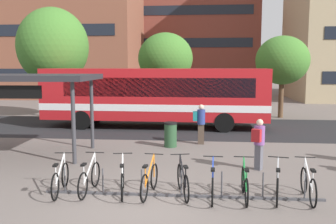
# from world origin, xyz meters

# --- Properties ---
(ground) EXTENTS (200.00, 200.00, 0.00)m
(ground) POSITION_xyz_m (0.00, 0.00, 0.00)
(ground) COLOR #6B605B
(bus_lane_asphalt) EXTENTS (80.00, 7.20, 0.01)m
(bus_lane_asphalt) POSITION_xyz_m (0.00, 11.19, 0.00)
(bus_lane_asphalt) COLOR #232326
(bus_lane_asphalt) RESTS_ON ground
(city_bus) EXTENTS (12.08, 2.83, 3.20)m
(city_bus) POSITION_xyz_m (-1.25, 11.19, 1.78)
(city_bus) COLOR red
(city_bus) RESTS_ON ground
(bike_rack) EXTENTS (7.19, 0.08, 0.70)m
(bike_rack) POSITION_xyz_m (0.85, 0.50, 0.09)
(bike_rack) COLOR #47474C
(bike_rack) RESTS_ON ground
(parked_bicycle_white_0) EXTENTS (0.52, 1.72, 0.99)m
(parked_bicycle_white_0) POSITION_xyz_m (-2.33, 0.45, 0.38)
(parked_bicycle_white_0) COLOR black
(parked_bicycle_white_0) RESTS_ON ground
(parked_bicycle_white_1) EXTENTS (0.52, 1.72, 0.99)m
(parked_bicycle_white_1) POSITION_xyz_m (-1.58, 0.57, 0.38)
(parked_bicycle_white_1) COLOR black
(parked_bicycle_white_1) RESTS_ON ground
(parked_bicycle_white_2) EXTENTS (0.53, 1.70, 0.99)m
(parked_bicycle_white_2) POSITION_xyz_m (-0.69, 0.55, 0.38)
(parked_bicycle_white_2) COLOR black
(parked_bicycle_white_2) RESTS_ON ground
(parked_bicycle_orange_3) EXTENTS (0.52, 1.72, 0.99)m
(parked_bicycle_orange_3) POSITION_xyz_m (0.02, 0.55, 0.38)
(parked_bicycle_orange_3) COLOR black
(parked_bicycle_orange_3) RESTS_ON ground
(parked_bicycle_black_4) EXTENTS (0.57, 1.69, 0.99)m
(parked_bicycle_black_4) POSITION_xyz_m (0.89, 0.58, 0.38)
(parked_bicycle_black_4) COLOR black
(parked_bicycle_black_4) RESTS_ON ground
(parked_bicycle_blue_5) EXTENTS (0.52, 1.72, 0.99)m
(parked_bicycle_blue_5) POSITION_xyz_m (1.65, 0.41, 0.38)
(parked_bicycle_blue_5) COLOR black
(parked_bicycle_blue_5) RESTS_ON ground
(parked_bicycle_green_6) EXTENTS (0.52, 1.72, 0.99)m
(parked_bicycle_green_6) POSITION_xyz_m (2.45, 0.44, 0.38)
(parked_bicycle_green_6) COLOR black
(parked_bicycle_green_6) RESTS_ON ground
(parked_bicycle_silver_7) EXTENTS (0.55, 1.70, 0.99)m
(parked_bicycle_silver_7) POSITION_xyz_m (3.26, 0.49, 0.38)
(parked_bicycle_silver_7) COLOR black
(parked_bicycle_silver_7) RESTS_ON ground
(parked_bicycle_white_8) EXTENTS (0.52, 1.72, 0.99)m
(parked_bicycle_white_8) POSITION_xyz_m (4.03, 0.54, 0.38)
(parked_bicycle_white_8) COLOR black
(parked_bicycle_white_8) RESTS_ON ground
(transit_shelter) EXTENTS (6.48, 3.47, 3.03)m
(transit_shelter) POSITION_xyz_m (-5.80, 4.47, 2.84)
(transit_shelter) COLOR #38383D
(transit_shelter) RESTS_ON ground
(commuter_teal_pack_0) EXTENTS (0.53, 0.35, 1.71)m
(commuter_teal_pack_0) POSITION_xyz_m (1.31, 7.01, 0.99)
(commuter_teal_pack_0) COLOR #47382D
(commuter_teal_pack_0) RESTS_ON ground
(commuter_red_pack_3) EXTENTS (0.53, 0.61, 1.66)m
(commuter_red_pack_3) POSITION_xyz_m (3.19, 3.19, 0.95)
(commuter_red_pack_3) COLOR #565660
(commuter_red_pack_3) RESTS_ON ground
(trash_bin) EXTENTS (0.55, 0.55, 1.03)m
(trash_bin) POSITION_xyz_m (0.08, 6.36, 0.52)
(trash_bin) COLOR #284C2D
(trash_bin) RESTS_ON ground
(street_tree_0) EXTENTS (4.51, 4.51, 7.04)m
(street_tree_0) POSITION_xyz_m (-8.15, 14.52, 4.57)
(street_tree_0) COLOR brown
(street_tree_0) RESTS_ON ground
(street_tree_1) EXTENTS (3.38, 3.38, 5.25)m
(street_tree_1) POSITION_xyz_m (6.48, 15.71, 3.68)
(street_tree_1) COLOR brown
(street_tree_1) RESTS_ON ground
(street_tree_2) EXTENTS (3.77, 3.77, 5.62)m
(street_tree_2) POSITION_xyz_m (-1.16, 16.97, 3.85)
(street_tree_2) COLOR brown
(street_tree_2) RESTS_ON ground
(building_left_wing) EXTENTS (19.61, 12.81, 20.97)m
(building_left_wing) POSITION_xyz_m (-15.40, 32.25, 10.48)
(building_left_wing) COLOR brown
(building_left_wing) RESTS_ON ground
(building_centre_block) EXTENTS (15.73, 11.27, 11.36)m
(building_centre_block) POSITION_xyz_m (0.36, 41.48, 5.68)
(building_centre_block) COLOR brown
(building_centre_block) RESTS_ON ground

